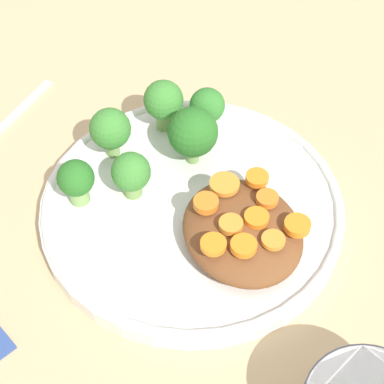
{
  "coord_description": "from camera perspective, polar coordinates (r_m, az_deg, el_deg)",
  "views": [
    {
      "loc": [
        0.35,
        -0.14,
        0.47
      ],
      "look_at": [
        0.0,
        0.0,
        0.03
      ],
      "focal_mm": 60.0,
      "sensor_mm": 36.0,
      "label": 1
    }
  ],
  "objects": [
    {
      "name": "carrot_slice_8",
      "position": [
        0.52,
        4.61,
        -4.78
      ],
      "size": [
        0.02,
        0.02,
        0.01
      ],
      "primitive_type": "cylinder",
      "color": "orange",
      "rests_on": "stew_mound"
    },
    {
      "name": "carrot_slice_6",
      "position": [
        0.56,
        2.91,
        0.7
      ],
      "size": [
        0.03,
        0.03,
        0.0
      ],
      "primitive_type": "cylinder",
      "color": "orange",
      "rests_on": "stew_mound"
    },
    {
      "name": "carrot_slice_4",
      "position": [
        0.55,
        6.7,
        -0.58
      ],
      "size": [
        0.02,
        0.02,
        0.01
      ],
      "primitive_type": "cylinder",
      "color": "orange",
      "rests_on": "stew_mound"
    },
    {
      "name": "broccoli_floret_4",
      "position": [
        0.64,
        -2.55,
        8.03
      ],
      "size": [
        0.04,
        0.04,
        0.06
      ],
      "color": "#759E51",
      "rests_on": "plate"
    },
    {
      "name": "broccoli_floret_0",
      "position": [
        0.6,
        0.07,
        5.3
      ],
      "size": [
        0.05,
        0.05,
        0.06
      ],
      "color": "#759E51",
      "rests_on": "plate"
    },
    {
      "name": "stew_mound",
      "position": [
        0.55,
        4.5,
        -3.49
      ],
      "size": [
        0.12,
        0.1,
        0.03
      ],
      "primitive_type": "ellipsoid",
      "color": "brown",
      "rests_on": "plate"
    },
    {
      "name": "carrot_slice_0",
      "position": [
        0.54,
        1.05,
        -1.05
      ],
      "size": [
        0.02,
        0.02,
        0.01
      ],
      "primitive_type": "cylinder",
      "color": "orange",
      "rests_on": "stew_mound"
    },
    {
      "name": "broccoli_floret_5",
      "position": [
        0.64,
        1.36,
        7.54
      ],
      "size": [
        0.04,
        0.04,
        0.05
      ],
      "color": "#7FA85B",
      "rests_on": "plate"
    },
    {
      "name": "carrot_slice_3",
      "position": [
        0.57,
        5.81,
        1.26
      ],
      "size": [
        0.02,
        0.02,
        0.01
      ],
      "primitive_type": "cylinder",
      "color": "orange",
      "rests_on": "stew_mound"
    },
    {
      "name": "carrot_slice_5",
      "position": [
        0.52,
        1.91,
        -4.68
      ],
      "size": [
        0.02,
        0.02,
        0.01
      ],
      "primitive_type": "cylinder",
      "color": "orange",
      "rests_on": "stew_mound"
    },
    {
      "name": "carrot_slice_7",
      "position": [
        0.54,
        9.35,
        -2.95
      ],
      "size": [
        0.02,
        0.02,
        0.01
      ],
      "primitive_type": "cylinder",
      "color": "orange",
      "rests_on": "stew_mound"
    },
    {
      "name": "carrot_slice_9",
      "position": [
        0.53,
        3.47,
        -2.89
      ],
      "size": [
        0.02,
        0.02,
        0.01
      ],
      "primitive_type": "cylinder",
      "color": "orange",
      "rests_on": "stew_mound"
    },
    {
      "name": "broccoli_floret_2",
      "position": [
        0.58,
        -5.43,
        1.67
      ],
      "size": [
        0.04,
        0.04,
        0.05
      ],
      "color": "#759E51",
      "rests_on": "plate"
    },
    {
      "name": "ground_plane",
      "position": [
        0.6,
        -0.0,
        -1.94
      ],
      "size": [
        4.0,
        4.0,
        0.0
      ],
      "primitive_type": "plane",
      "color": "tan"
    },
    {
      "name": "plate",
      "position": [
        0.59,
        -0.0,
        -1.28
      ],
      "size": [
        0.28,
        0.28,
        0.02
      ],
      "color": "silver",
      "rests_on": "ground_plane"
    },
    {
      "name": "broccoli_floret_3",
      "position": [
        0.58,
        -10.26,
        1.03
      ],
      "size": [
        0.03,
        0.03,
        0.05
      ],
      "color": "#7FA85B",
      "rests_on": "plate"
    },
    {
      "name": "carrot_slice_2",
      "position": [
        0.54,
        5.76,
        -2.3
      ],
      "size": [
        0.02,
        0.02,
        0.01
      ],
      "primitive_type": "cylinder",
      "color": "orange",
      "rests_on": "stew_mound"
    },
    {
      "name": "broccoli_floret_1",
      "position": [
        0.61,
        -7.27,
        5.53
      ],
      "size": [
        0.04,
        0.04,
        0.05
      ],
      "color": "#7FA85B",
      "rests_on": "plate"
    },
    {
      "name": "carrot_slice_1",
      "position": [
        0.53,
        7.23,
        -4.25
      ],
      "size": [
        0.02,
        0.02,
        0.0
      ],
      "primitive_type": "cylinder",
      "color": "orange",
      "rests_on": "stew_mound"
    }
  ]
}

